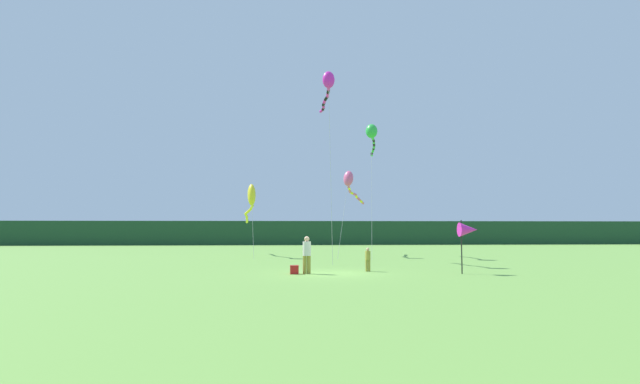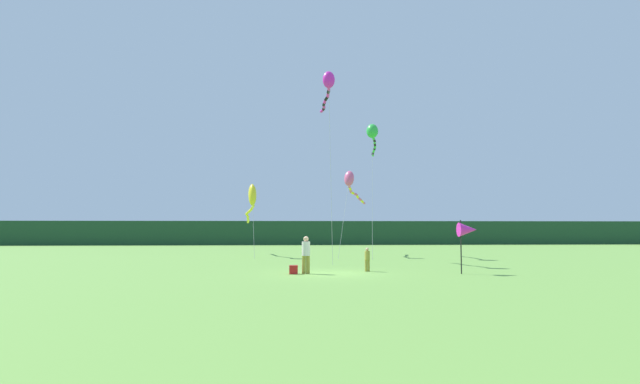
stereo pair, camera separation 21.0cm
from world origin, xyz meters
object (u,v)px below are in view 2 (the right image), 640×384
object	(u,v)px
person_child	(367,258)
kite_yellow	(252,199)
kite_magenta	(328,85)
kite_rainbow	(351,183)
banner_flag_pole	(468,230)
cooler_box	(293,270)
kite_green	(373,134)
person_adult	(306,253)

from	to	relation	value
person_child	kite_yellow	size ratio (longest dim) A/B	0.14
kite_magenta	kite_rainbow	bearing A→B (deg)	71.47
person_child	banner_flag_pole	world-z (taller)	banner_flag_pole
cooler_box	kite_rainbow	world-z (taller)	kite_rainbow
person_child	cooler_box	xyz separation A→B (m)	(-3.81, -1.25, -0.47)
banner_flag_pole	kite_magenta	xyz separation A→B (m)	(-6.10, 8.83, 9.60)
cooler_box	kite_magenta	xyz separation A→B (m)	(2.38, 8.35, 11.51)
banner_flag_pole	kite_rainbow	size ratio (longest dim) A/B	0.34
kite_green	kite_yellow	size ratio (longest dim) A/B	1.22
person_adult	person_child	world-z (taller)	person_adult
banner_flag_pole	kite_green	distance (m)	16.95
cooler_box	kite_rainbow	distance (m)	17.27
person_child	kite_yellow	world-z (taller)	kite_yellow
person_child	cooler_box	distance (m)	4.03
banner_flag_pole	kite_green	bearing A→B (deg)	97.78
kite_green	kite_rainbow	size ratio (longest dim) A/B	1.37
person_adult	person_child	distance (m)	3.42
person_child	kite_green	world-z (taller)	kite_green
kite_green	person_child	bearing A→B (deg)	-101.12
person_adult	banner_flag_pole	size ratio (longest dim) A/B	0.70
kite_green	person_adult	bearing A→B (deg)	-111.89
person_child	kite_rainbow	xyz separation A→B (m)	(1.00, 14.35, 5.18)
person_child	kite_magenta	bearing A→B (deg)	101.33
banner_flag_pole	kite_green	xyz separation A→B (m)	(-2.06, 15.05, 7.53)
cooler_box	kite_rainbow	xyz separation A→B (m)	(4.81, 15.60, 5.65)
person_child	cooler_box	world-z (taller)	person_child
person_adult	kite_green	world-z (taller)	kite_green
kite_yellow	kite_magenta	distance (m)	11.34
kite_magenta	kite_green	bearing A→B (deg)	56.96
person_child	kite_rainbow	distance (m)	15.29
person_adult	cooler_box	bearing A→B (deg)	-171.95
person_child	kite_green	bearing A→B (deg)	78.88
person_child	kite_green	size ratio (longest dim) A/B	0.12
person_child	kite_magenta	size ratio (longest dim) A/B	0.10
kite_green	banner_flag_pole	bearing A→B (deg)	-82.22
cooler_box	person_adult	bearing A→B (deg)	8.05
cooler_box	banner_flag_pole	world-z (taller)	banner_flag_pole
kite_green	kite_rainbow	world-z (taller)	kite_green
banner_flag_pole	kite_yellow	size ratio (longest dim) A/B	0.30
cooler_box	person_child	bearing A→B (deg)	18.12
cooler_box	banner_flag_pole	bearing A→B (deg)	-3.23
person_child	banner_flag_pole	size ratio (longest dim) A/B	0.46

